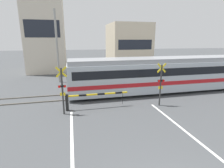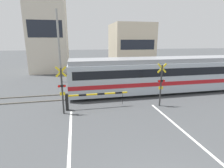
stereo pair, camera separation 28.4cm
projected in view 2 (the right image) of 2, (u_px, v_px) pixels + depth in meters
rail_track_near at (108, 97)px, 14.38m from camera, size 50.00×0.10×0.08m
rail_track_far at (105, 92)px, 15.74m from camera, size 50.00×0.10×0.08m
road_stripe_right at (216, 159)px, 7.00m from camera, size 0.14×12.10×0.01m
commuter_train at (169, 73)px, 15.81m from camera, size 17.85×2.94×3.09m
crossing_barrier_near at (84, 98)px, 11.86m from camera, size 4.29×0.20×1.15m
crossing_barrier_far at (119, 77)px, 18.33m from camera, size 4.29×0.20×1.15m
crossing_signal_left at (62, 88)px, 10.86m from camera, size 0.68×0.15×3.08m
crossing_signal_right at (161, 83)px, 12.19m from camera, size 0.68×0.15×3.08m
pedestrian at (101, 71)px, 20.74m from camera, size 0.38×0.24×1.81m
building_left_of_street at (49, 34)px, 25.75m from camera, size 5.15×6.86×10.86m
building_right_of_street at (131, 46)px, 28.71m from camera, size 6.13×6.86×7.09m
utility_pole_streetside at (59, 47)px, 18.74m from camera, size 0.22×0.22×7.70m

